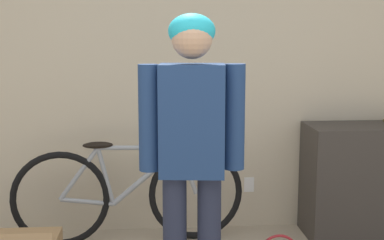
# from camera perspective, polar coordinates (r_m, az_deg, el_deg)

# --- Properties ---
(wall_back) EXTENTS (8.00, 0.07, 2.60)m
(wall_back) POSITION_cam_1_polar(r_m,az_deg,el_deg) (4.17, -1.24, 5.70)
(wall_back) COLOR beige
(wall_back) RESTS_ON ground_plane
(side_shelf) EXTENTS (1.10, 0.46, 0.87)m
(side_shelf) POSITION_cam_1_polar(r_m,az_deg,el_deg) (4.39, 19.09, -6.11)
(side_shelf) COLOR #38332D
(side_shelf) RESTS_ON ground_plane
(person) EXTENTS (0.57, 0.26, 1.66)m
(person) POSITION_cam_1_polar(r_m,az_deg,el_deg) (2.86, -0.00, -1.79)
(person) COLOR #23283D
(person) RESTS_ON ground_plane
(bicycle) EXTENTS (1.72, 0.46, 0.79)m
(bicycle) POSITION_cam_1_polar(r_m,az_deg,el_deg) (4.03, -6.72, -7.80)
(bicycle) COLOR black
(bicycle) RESTS_ON ground_plane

